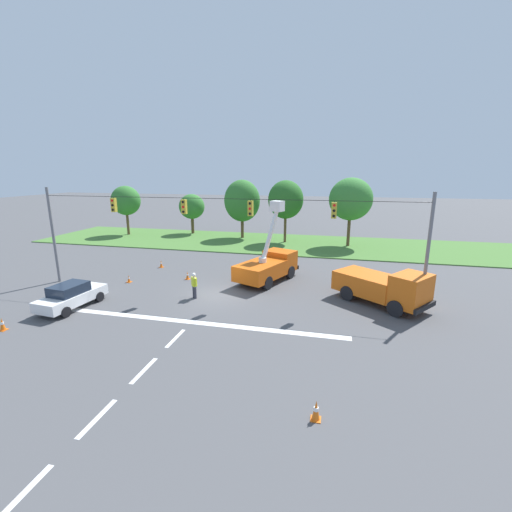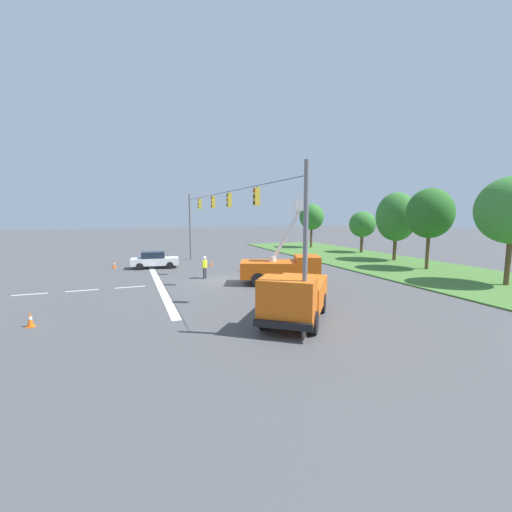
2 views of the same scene
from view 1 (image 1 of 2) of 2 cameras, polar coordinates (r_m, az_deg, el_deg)
ground_plane at (r=24.01m, az=-6.31°, el=-6.41°), size 200.00×200.00×0.00m
grass_verge at (r=40.78m, az=2.09°, el=2.21°), size 56.00×12.00×0.10m
lane_markings at (r=18.88m, az=-12.56°, el=-12.52°), size 17.60×15.25×0.01m
signal_gantry at (r=22.84m, az=-6.60°, el=4.44°), size 26.20×0.33×7.20m
tree_far_west at (r=48.56m, az=-20.88°, el=8.61°), size 3.84×3.46×6.51m
tree_west at (r=47.22m, az=-10.66°, el=8.07°), size 3.43×3.29×5.39m
tree_centre at (r=43.23m, az=-2.34°, el=9.16°), size 4.50×3.98×7.34m
tree_east at (r=40.50m, az=4.97°, el=9.33°), size 4.11×3.96×7.35m
tree_far_east at (r=39.63m, az=15.51°, el=9.10°), size 4.74×4.59×7.68m
utility_truck_bucket_lift at (r=26.51m, az=2.06°, el=-1.46°), size 4.45×6.30×6.11m
utility_truck_support_near at (r=23.22m, az=20.47°, el=-4.78°), size 6.19×5.57×2.40m
sedan_white at (r=24.34m, az=-28.43°, el=-5.82°), size 2.23×4.45×1.56m
road_worker at (r=23.28m, az=-10.26°, el=-4.60°), size 0.51×0.47×1.77m
traffic_cone_foreground_left at (r=12.98m, az=9.97°, el=-24.01°), size 0.36×0.36×0.73m
traffic_cone_foreground_right at (r=31.54m, az=-15.53°, el=-1.28°), size 0.36×0.36×0.66m
traffic_cone_mid_left at (r=23.10m, az=-36.63°, el=-9.11°), size 0.36×0.36×0.71m
traffic_cone_mid_right at (r=27.64m, az=-11.35°, el=-3.20°), size 0.36×0.36×0.63m
traffic_cone_near_bucket at (r=28.12m, az=-20.44°, el=-3.59°), size 0.36×0.36×0.58m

